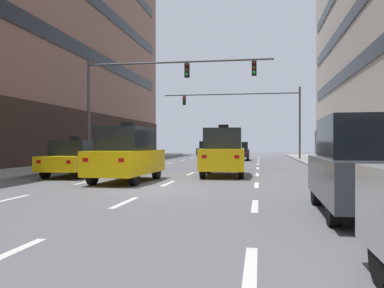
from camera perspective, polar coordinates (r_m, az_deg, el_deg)
ground_plane at (r=13.48m, az=-5.31°, el=-6.44°), size 120.00×120.00×0.00m
lane_stripe_l1_s3 at (r=12.12m, az=-24.66°, el=-7.17°), size 0.16×2.00×0.01m
lane_stripe_l1_s4 at (r=16.47m, az=-14.79°, el=-5.24°), size 0.16×2.00×0.01m
lane_stripe_l1_s5 at (r=21.11m, az=-9.17°, el=-4.06°), size 0.16×2.00×0.01m
lane_stripe_l1_s6 at (r=25.89m, az=-5.61°, el=-3.29°), size 0.16×2.00×0.01m
lane_stripe_l1_s7 at (r=30.73m, az=-3.16°, el=-2.75°), size 0.16×2.00×0.01m
lane_stripe_l1_s8 at (r=35.62m, az=-1.39°, el=-2.36°), size 0.16×2.00×0.01m
lane_stripe_l1_s9 at (r=40.54m, az=-0.05°, el=-2.06°), size 0.16×2.00×0.01m
lane_stripe_l1_s10 at (r=45.47m, az=1.01°, el=-1.82°), size 0.16×2.00×0.01m
lane_stripe_l2_s2 at (r=6.21m, az=-25.25°, el=-14.20°), size 0.16×2.00×0.01m
lane_stripe_l2_s3 at (r=10.63m, az=-9.50°, el=-8.19°), size 0.16×2.00×0.01m
lane_stripe_l2_s4 at (r=15.41m, az=-3.39°, el=-5.60°), size 0.16×2.00×0.01m
lane_stripe_l2_s5 at (r=20.29m, az=-0.21°, el=-4.23°), size 0.16×2.00×0.01m
lane_stripe_l2_s6 at (r=25.22m, az=1.72°, el=-3.38°), size 0.16×2.00×0.01m
lane_stripe_l2_s7 at (r=30.18m, az=3.02°, el=-2.81°), size 0.16×2.00×0.01m
lane_stripe_l2_s8 at (r=35.14m, az=3.95°, el=-2.39°), size 0.16×2.00×0.01m
lane_stripe_l2_s9 at (r=40.12m, az=4.65°, el=-2.08°), size 0.16×2.00×0.01m
lane_stripe_l2_s10 at (r=45.10m, az=5.19°, el=-1.84°), size 0.16×2.00×0.01m
lane_stripe_l3_s2 at (r=5.17m, az=8.30°, el=-17.13°), size 0.16×2.00×0.01m
lane_stripe_l3_s3 at (r=10.06m, az=8.94°, el=-8.66°), size 0.16×2.00×0.01m
lane_stripe_l3_s4 at (r=15.02m, az=9.15°, el=-5.75°), size 0.16×2.00×0.01m
lane_stripe_l3_s5 at (r=20.00m, az=9.25°, el=-4.29°), size 0.16×2.00×0.01m
lane_stripe_l3_s6 at (r=24.99m, az=9.32°, el=-3.41°), size 0.16×2.00×0.01m
lane_stripe_l3_s7 at (r=29.98m, az=9.36°, el=-2.83°), size 0.16×2.00×0.01m
lane_stripe_l3_s8 at (r=34.97m, az=9.39°, el=-2.41°), size 0.16×2.00×0.01m
lane_stripe_l3_s9 at (r=39.97m, az=9.41°, el=-2.09°), size 0.16×2.00×0.01m
lane_stripe_l3_s10 at (r=44.97m, az=9.43°, el=-1.85°), size 0.16×2.00×0.01m
car_driving_0 at (r=36.59m, az=6.67°, el=-1.02°), size 1.96×4.47×1.66m
car_driving_1 at (r=41.96m, az=2.46°, el=-0.82°), size 2.11×4.71×1.74m
taxi_driving_2 at (r=18.95m, az=4.50°, el=-1.19°), size 2.07×4.66×2.41m
car_driving_3 at (r=27.75m, az=-8.40°, el=-1.41°), size 2.01×4.43×1.63m
taxi_driving_4 at (r=16.18m, az=-9.24°, el=-1.50°), size 2.04×4.56×2.36m
taxi_driving_5 at (r=19.37m, az=-16.18°, el=-2.01°), size 1.99×4.50×1.85m
car_parked_1 at (r=9.33m, az=23.02°, el=-2.90°), size 1.91×4.39×2.11m
traffic_signal_0 at (r=24.67m, az=-5.90°, el=8.31°), size 11.40×0.35×6.78m
traffic_signal_1 at (r=37.85m, az=8.83°, el=5.08°), size 12.71×0.35×6.56m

